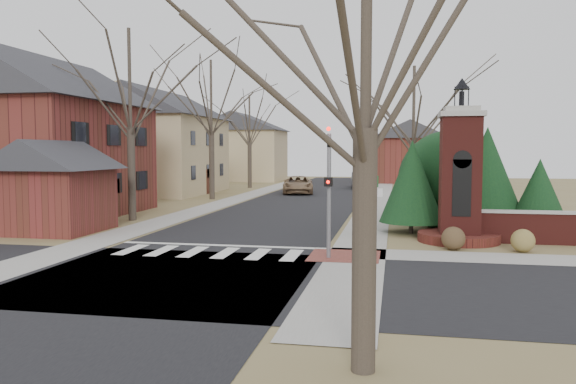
% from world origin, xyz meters
% --- Properties ---
extents(ground, '(120.00, 120.00, 0.00)m').
position_xyz_m(ground, '(0.00, 0.00, 0.00)').
color(ground, olive).
rests_on(ground, ground).
extents(main_street, '(8.00, 70.00, 0.01)m').
position_xyz_m(main_street, '(0.00, 22.00, 0.01)').
color(main_street, black).
rests_on(main_street, ground).
extents(cross_street, '(120.00, 8.00, 0.01)m').
position_xyz_m(cross_street, '(0.00, -3.00, 0.01)').
color(cross_street, black).
rests_on(cross_street, ground).
extents(crosswalk_zone, '(8.00, 2.20, 0.02)m').
position_xyz_m(crosswalk_zone, '(0.00, 0.80, 0.01)').
color(crosswalk_zone, silver).
rests_on(crosswalk_zone, ground).
extents(stop_bar, '(8.00, 0.35, 0.02)m').
position_xyz_m(stop_bar, '(0.00, 2.30, 0.01)').
color(stop_bar, silver).
rests_on(stop_bar, ground).
extents(sidewalk_right_main, '(2.00, 60.00, 0.02)m').
position_xyz_m(sidewalk_right_main, '(5.20, 22.00, 0.01)').
color(sidewalk_right_main, gray).
rests_on(sidewalk_right_main, ground).
extents(sidewalk_left, '(2.00, 60.00, 0.02)m').
position_xyz_m(sidewalk_left, '(-5.20, 22.00, 0.01)').
color(sidewalk_left, gray).
rests_on(sidewalk_left, ground).
extents(curb_apron, '(2.40, 2.40, 0.02)m').
position_xyz_m(curb_apron, '(4.80, 1.00, 0.01)').
color(curb_apron, brown).
rests_on(curb_apron, ground).
extents(traffic_signal_pole, '(0.28, 0.41, 4.50)m').
position_xyz_m(traffic_signal_pole, '(4.30, 0.57, 2.59)').
color(traffic_signal_pole, slate).
rests_on(traffic_signal_pole, ground).
extents(sign_post, '(0.90, 0.07, 2.75)m').
position_xyz_m(sign_post, '(5.59, 1.99, 1.95)').
color(sign_post, slate).
rests_on(sign_post, ground).
extents(brick_gate_monument, '(3.20, 3.20, 6.47)m').
position_xyz_m(brick_gate_monument, '(9.00, 4.99, 2.17)').
color(brick_gate_monument, '#5B1F1A').
rests_on(brick_gate_monument, ground).
extents(house_brick_left, '(9.80, 11.80, 9.42)m').
position_xyz_m(house_brick_left, '(-13.01, 9.99, 4.66)').
color(house_brick_left, maroon).
rests_on(house_brick_left, ground).
extents(house_stucco_left, '(9.80, 12.80, 9.28)m').
position_xyz_m(house_stucco_left, '(-13.50, 27.00, 4.59)').
color(house_stucco_left, tan).
rests_on(house_stucco_left, ground).
extents(garage_left, '(4.80, 4.80, 4.29)m').
position_xyz_m(garage_left, '(-8.52, 4.49, 2.24)').
color(garage_left, maroon).
rests_on(garage_left, ground).
extents(house_distant_left, '(10.80, 8.80, 8.53)m').
position_xyz_m(house_distant_left, '(-12.01, 48.00, 4.25)').
color(house_distant_left, tan).
rests_on(house_distant_left, ground).
extents(house_distant_right, '(8.80, 8.80, 7.30)m').
position_xyz_m(house_distant_right, '(7.99, 47.99, 3.65)').
color(house_distant_right, maroon).
rests_on(house_distant_right, ground).
extents(evergreen_near, '(2.80, 2.80, 4.10)m').
position_xyz_m(evergreen_near, '(7.20, 7.00, 2.30)').
color(evergreen_near, '#473D33').
rests_on(evergreen_near, ground).
extents(evergreen_mid, '(3.40, 3.40, 4.70)m').
position_xyz_m(evergreen_mid, '(10.50, 8.20, 2.60)').
color(evergreen_mid, '#473D33').
rests_on(evergreen_mid, ground).
extents(evergreen_far, '(2.40, 2.40, 3.30)m').
position_xyz_m(evergreen_far, '(12.50, 7.20, 1.90)').
color(evergreen_far, '#473D33').
rests_on(evergreen_far, ground).
extents(evergreen_mass, '(4.80, 4.80, 4.80)m').
position_xyz_m(evergreen_mass, '(9.00, 9.50, 2.40)').
color(evergreen_mass, black).
rests_on(evergreen_mass, ground).
extents(bare_tree_0, '(8.05, 8.05, 11.15)m').
position_xyz_m(bare_tree_0, '(-7.00, 9.00, 7.70)').
color(bare_tree_0, '#473D33').
rests_on(bare_tree_0, ground).
extents(bare_tree_1, '(8.40, 8.40, 11.64)m').
position_xyz_m(bare_tree_1, '(-7.00, 22.00, 8.03)').
color(bare_tree_1, '#473D33').
rests_on(bare_tree_1, ground).
extents(bare_tree_2, '(7.35, 7.35, 10.19)m').
position_xyz_m(bare_tree_2, '(-7.50, 35.00, 7.03)').
color(bare_tree_2, '#473D33').
rests_on(bare_tree_2, ground).
extents(bare_tree_3, '(7.00, 7.00, 9.70)m').
position_xyz_m(bare_tree_3, '(7.50, 16.00, 6.69)').
color(bare_tree_3, '#473D33').
rests_on(bare_tree_3, ground).
extents(pickup_truck, '(3.32, 5.67, 1.48)m').
position_xyz_m(pickup_truck, '(-1.60, 28.59, 0.74)').
color(pickup_truck, '#836547').
rests_on(pickup_truck, ground).
extents(distant_car, '(2.15, 4.96, 1.59)m').
position_xyz_m(distant_car, '(3.19, 36.20, 0.79)').
color(distant_car, '#35363D').
rests_on(distant_car, ground).
extents(dry_shrub_left, '(0.86, 0.86, 0.86)m').
position_xyz_m(dry_shrub_left, '(8.60, 3.00, 0.43)').
color(dry_shrub_left, '#4E3A23').
rests_on(dry_shrub_left, ground).
extents(dry_shrub_right, '(0.84, 0.84, 0.84)m').
position_xyz_m(dry_shrub_right, '(11.00, 3.00, 0.42)').
color(dry_shrub_right, olive).
rests_on(dry_shrub_right, ground).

